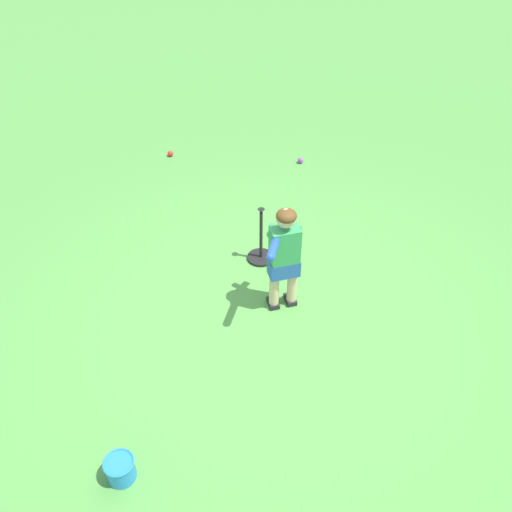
# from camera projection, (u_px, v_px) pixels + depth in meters

# --- Properties ---
(ground_plane) EXTENTS (40.00, 40.00, 0.00)m
(ground_plane) POSITION_uv_depth(u_px,v_px,m) (275.00, 320.00, 4.88)
(ground_plane) COLOR #519942
(child_batter) EXTENTS (0.60, 0.36, 1.08)m
(child_batter) POSITION_uv_depth(u_px,v_px,m) (284.00, 251.00, 4.62)
(child_batter) COLOR #232328
(child_batter) RESTS_ON ground
(play_ball_by_bucket) EXTENTS (0.07, 0.07, 0.07)m
(play_ball_by_bucket) POSITION_uv_depth(u_px,v_px,m) (300.00, 161.00, 7.06)
(play_ball_by_bucket) COLOR purple
(play_ball_by_bucket) RESTS_ON ground
(play_ball_midfield) EXTENTS (0.08, 0.08, 0.08)m
(play_ball_midfield) POSITION_uv_depth(u_px,v_px,m) (170.00, 154.00, 7.20)
(play_ball_midfield) COLOR red
(play_ball_midfield) RESTS_ON ground
(batting_tee) EXTENTS (0.28, 0.28, 0.62)m
(batting_tee) POSITION_uv_depth(u_px,v_px,m) (261.00, 251.00, 5.49)
(batting_tee) COLOR black
(batting_tee) RESTS_ON ground
(toy_bucket) EXTENTS (0.22, 0.22, 0.19)m
(toy_bucket) POSITION_uv_depth(u_px,v_px,m) (120.00, 469.00, 3.67)
(toy_bucket) COLOR #2884DB
(toy_bucket) RESTS_ON ground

